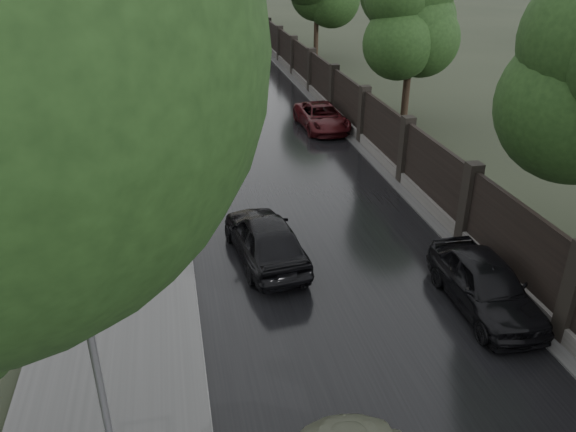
{
  "coord_description": "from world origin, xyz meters",
  "views": [
    {
      "loc": [
        -4.2,
        -4.27,
        8.78
      ],
      "look_at": [
        -1.15,
        10.04,
        1.5
      ],
      "focal_mm": 35.0,
      "sensor_mm": 36.0,
      "label": 1
    }
  ],
  "objects_px": {
    "traffic_light": "(166,78)",
    "car_right_far": "(322,117)",
    "tree_right_b": "(412,26)",
    "hatchback_left": "(265,238)",
    "tree_left_far": "(91,9)",
    "car_right_near": "(485,284)"
  },
  "relations": [
    {
      "from": "traffic_light",
      "to": "car_right_far",
      "type": "relative_size",
      "value": 0.89
    },
    {
      "from": "car_right_far",
      "to": "tree_right_b",
      "type": "bearing_deg",
      "value": -7.75
    },
    {
      "from": "tree_right_b",
      "to": "hatchback_left",
      "type": "relative_size",
      "value": 1.6
    },
    {
      "from": "hatchback_left",
      "to": "traffic_light",
      "type": "bearing_deg",
      "value": -87.05
    },
    {
      "from": "tree_left_far",
      "to": "tree_right_b",
      "type": "distance_m",
      "value": 17.45
    },
    {
      "from": "tree_right_b",
      "to": "car_right_far",
      "type": "height_order",
      "value": "tree_right_b"
    },
    {
      "from": "tree_left_far",
      "to": "car_right_near",
      "type": "height_order",
      "value": "tree_left_far"
    },
    {
      "from": "car_right_near",
      "to": "car_right_far",
      "type": "xyz_separation_m",
      "value": [
        -0.11,
        15.85,
        -0.09
      ]
    },
    {
      "from": "hatchback_left",
      "to": "car_right_near",
      "type": "height_order",
      "value": "hatchback_left"
    },
    {
      "from": "traffic_light",
      "to": "car_right_near",
      "type": "height_order",
      "value": "traffic_light"
    },
    {
      "from": "car_right_near",
      "to": "traffic_light",
      "type": "bearing_deg",
      "value": 113.48
    },
    {
      "from": "car_right_far",
      "to": "traffic_light",
      "type": "bearing_deg",
      "value": 160.09
    },
    {
      "from": "tree_left_far",
      "to": "traffic_light",
      "type": "distance_m",
      "value": 6.84
    },
    {
      "from": "tree_right_b",
      "to": "car_right_far",
      "type": "relative_size",
      "value": 1.56
    },
    {
      "from": "car_right_near",
      "to": "car_right_far",
      "type": "height_order",
      "value": "car_right_near"
    },
    {
      "from": "tree_left_far",
      "to": "hatchback_left",
      "type": "xyz_separation_m",
      "value": [
        6.2,
        -19.77,
        -4.49
      ]
    },
    {
      "from": "tree_right_b",
      "to": "traffic_light",
      "type": "relative_size",
      "value": 1.75
    },
    {
      "from": "traffic_light",
      "to": "hatchback_left",
      "type": "relative_size",
      "value": 0.91
    },
    {
      "from": "car_right_far",
      "to": "tree_left_far",
      "type": "bearing_deg",
      "value": 144.79
    },
    {
      "from": "hatchback_left",
      "to": "tree_right_b",
      "type": "bearing_deg",
      "value": -134.99
    },
    {
      "from": "tree_right_b",
      "to": "hatchback_left",
      "type": "xyz_separation_m",
      "value": [
        -9.3,
        -11.77,
        -4.2
      ]
    },
    {
      "from": "traffic_light",
      "to": "car_right_near",
      "type": "bearing_deg",
      "value": -67.37
    }
  ]
}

